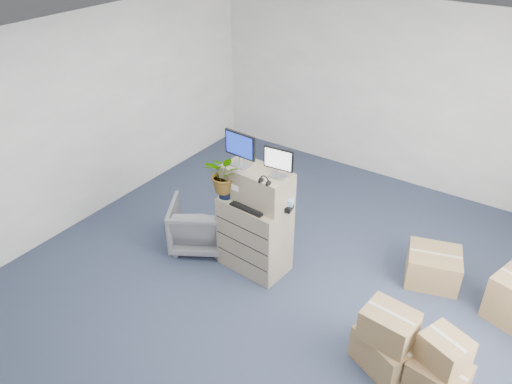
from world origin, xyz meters
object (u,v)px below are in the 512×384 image
potted_plant (225,179)px  filing_cabinet_lower (255,235)px  monitor_right (278,161)px  water_bottle (262,193)px  office_chair (199,223)px  monitor_left (240,147)px  keyboard (249,207)px

potted_plant → filing_cabinet_lower: bearing=18.8°
filing_cabinet_lower → monitor_right: size_ratio=2.71×
monitor_right → potted_plant: (-0.61, -0.16, -0.34)m
water_bottle → office_chair: water_bottle is taller
monitor_left → filing_cabinet_lower: bearing=-2.4°
potted_plant → office_chair: (-0.51, 0.05, -0.85)m
filing_cabinet_lower → keyboard: keyboard is taller
filing_cabinet_lower → monitor_left: (-0.22, 0.03, 1.11)m
office_chair → filing_cabinet_lower: bearing=153.4°
monitor_left → keyboard: monitor_left is taller
monitor_right → water_bottle: (-0.22, 0.02, -0.49)m
monitor_left → potted_plant: bearing=-125.8°
filing_cabinet_lower → monitor_left: 1.13m
monitor_right → office_chair: size_ratio=0.49×
water_bottle → potted_plant: bearing=-156.1°
monitor_right → potted_plant: monitor_right is taller
filing_cabinet_lower → keyboard: 0.51m
monitor_left → office_chair: monitor_left is taller
office_chair → water_bottle: bearing=157.0°
water_bottle → potted_plant: potted_plant is taller
office_chair → keyboard: bearing=143.9°
filing_cabinet_lower → water_bottle: (0.06, 0.06, 0.59)m
monitor_right → potted_plant: size_ratio=0.69×
monitor_left → office_chair: 1.38m
keyboard → office_chair: keyboard is taller
filing_cabinet_lower → water_bottle: 0.59m
keyboard → office_chair: 1.05m
water_bottle → potted_plant: size_ratio=0.45×
water_bottle → keyboard: bearing=-100.9°
monitor_left → office_chair: size_ratio=0.58×
monitor_left → monitor_right: monitor_left is taller
filing_cabinet_lower → monitor_left: monitor_left is taller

